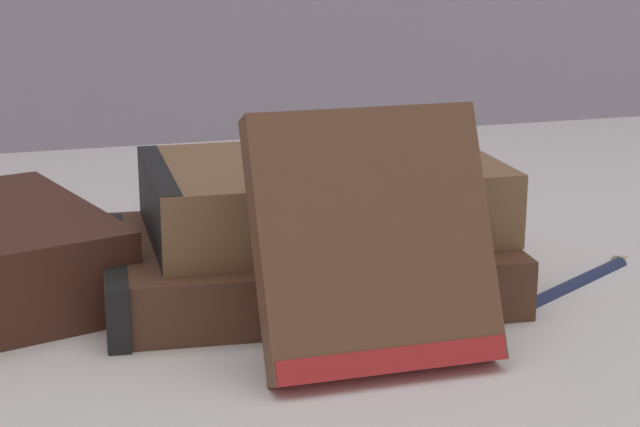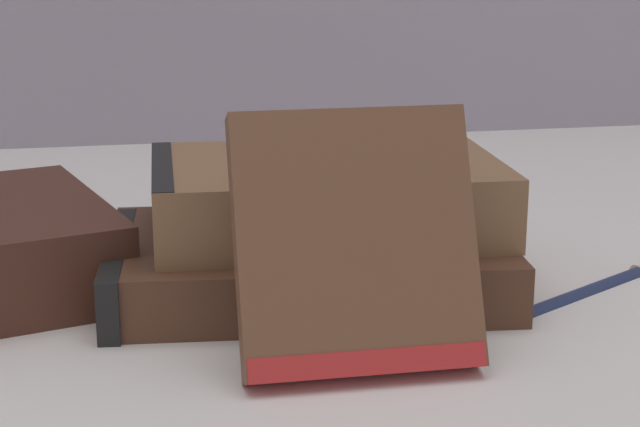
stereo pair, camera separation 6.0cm
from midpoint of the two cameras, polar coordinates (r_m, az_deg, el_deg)
ground_plane at (r=0.63m, az=-2.25°, el=-4.42°), size 3.00×3.00×0.00m
book_flat_bottom at (r=0.63m, az=1.57°, el=-2.83°), size 0.25×0.17×0.04m
book_flat_top at (r=0.64m, az=2.54°, el=0.91°), size 0.21×0.14×0.04m
book_leaning_front at (r=0.52m, az=5.23°, el=-2.11°), size 0.12×0.07×0.13m
pocket_watch at (r=0.63m, az=4.96°, el=3.01°), size 0.06×0.06×0.01m
fountain_pen at (r=0.66m, az=16.64°, el=-3.77°), size 0.13×0.08×0.01m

